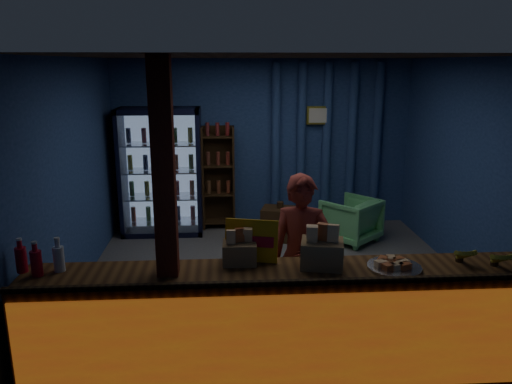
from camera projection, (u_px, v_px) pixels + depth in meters
ground at (276, 280)px, 6.01m from camera, size 4.60×4.60×0.00m
room_walls at (278, 151)px, 5.62m from camera, size 4.60×4.60×4.60m
counter at (301, 324)px, 4.05m from camera, size 4.40×0.57×0.99m
support_post at (167, 231)px, 3.78m from camera, size 0.16×0.16×2.60m
beverage_cooler at (162, 172)px, 7.53m from camera, size 1.20×0.62×1.90m
bottle_shelf at (218, 178)px, 7.76m from camera, size 0.50×0.28×1.60m
curtain_folds at (326, 144)px, 7.81m from camera, size 1.74×0.14×2.50m
framed_picture at (318, 115)px, 7.65m from camera, size 0.36×0.04×0.28m
shopkeeper at (301, 258)px, 4.60m from camera, size 0.64×0.49×1.57m
green_chair at (351, 220)px, 7.24m from camera, size 0.98×0.98×0.64m
side_table at (280, 223)px, 7.34m from camera, size 0.60×0.50×0.57m
yellow_sign at (251, 241)px, 4.08m from camera, size 0.44×0.19×0.35m
soda_bottles at (39, 259)px, 3.86m from camera, size 0.37×0.17×0.28m
snack_box_left at (322, 252)px, 3.98m from camera, size 0.38×0.33×0.35m
snack_box_centre at (240, 251)px, 4.05m from camera, size 0.28×0.23×0.29m
pastry_tray at (394, 266)px, 3.95m from camera, size 0.43×0.43×0.07m
banana_bunches at (493, 255)px, 4.03m from camera, size 0.70×0.28×0.15m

